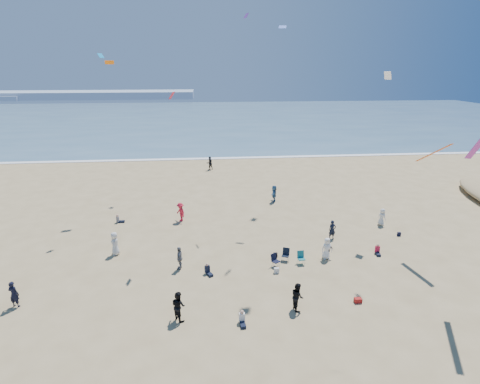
{
  "coord_description": "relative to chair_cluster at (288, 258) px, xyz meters",
  "views": [
    {
      "loc": [
        -0.13,
        -14.55,
        14.32
      ],
      "look_at": [
        2.0,
        8.0,
        6.68
      ],
      "focal_mm": 28.0,
      "sensor_mm": 36.0,
      "label": 1
    }
  ],
  "objects": [
    {
      "name": "ocean",
      "position": [
        -5.85,
        84.72,
        -0.47
      ],
      "size": [
        220.0,
        100.0,
        0.06
      ],
      "primitive_type": "cube",
      "color": "#476B84",
      "rests_on": "ground"
    },
    {
      "name": "seated_group",
      "position": [
        -4.39,
        -2.42,
        -0.08
      ],
      "size": [
        22.91,
        25.25,
        0.84
      ],
      "color": "silver",
      "rests_on": "ground"
    },
    {
      "name": "black_backpack",
      "position": [
        -0.73,
        1.08,
        -0.31
      ],
      "size": [
        0.3,
        0.22,
        0.38
      ],
      "primitive_type": "cube",
      "color": "black",
      "rests_on": "ground"
    },
    {
      "name": "ground",
      "position": [
        -5.85,
        -10.28,
        -0.5
      ],
      "size": [
        220.0,
        220.0,
        0.0
      ],
      "primitive_type": "plane",
      "color": "tan",
      "rests_on": "ground"
    },
    {
      "name": "white_tote",
      "position": [
        -1.07,
        -1.23,
        -0.3
      ],
      "size": [
        0.35,
        0.2,
        0.4
      ],
      "primitive_type": "cube",
      "color": "silver",
      "rests_on": "ground"
    },
    {
      "name": "headland_far",
      "position": [
        -65.85,
        159.72,
        1.1
      ],
      "size": [
        110.0,
        20.0,
        3.2
      ],
      "primitive_type": "cube",
      "color": "#7A8EA8",
      "rests_on": "ground"
    },
    {
      "name": "standing_flyers",
      "position": [
        -2.91,
        4.51,
        0.4
      ],
      "size": [
        29.29,
        42.42,
        1.93
      ],
      "color": "gray",
      "rests_on": "ground"
    },
    {
      "name": "chair_cluster",
      "position": [
        0.0,
        0.0,
        0.0
      ],
      "size": [
        2.74,
        1.61,
        1.0
      ],
      "color": "black",
      "rests_on": "ground"
    },
    {
      "name": "navy_bag",
      "position": [
        10.93,
        3.94,
        -0.33
      ],
      "size": [
        0.28,
        0.18,
        0.34
      ],
      "primitive_type": "cube",
      "color": "black",
      "rests_on": "ground"
    },
    {
      "name": "surf_line",
      "position": [
        -5.85,
        34.72,
        -0.46
      ],
      "size": [
        220.0,
        1.2,
        0.08
      ],
      "primitive_type": "cube",
      "color": "white",
      "rests_on": "ground"
    },
    {
      "name": "kites_aloft",
      "position": [
        5.54,
        1.14,
        14.56
      ],
      "size": [
        41.48,
        39.0,
        28.14
      ],
      "color": "white",
      "rests_on": "ground"
    },
    {
      "name": "cooler",
      "position": [
        3.43,
        -5.26,
        -0.35
      ],
      "size": [
        0.45,
        0.3,
        0.3
      ],
      "primitive_type": "cube",
      "color": "maroon",
      "rests_on": "ground"
    }
  ]
}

